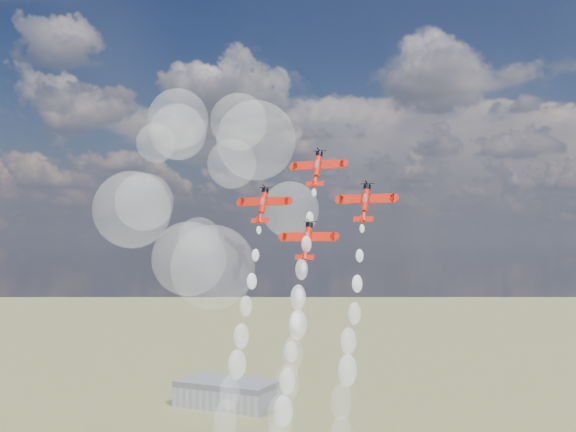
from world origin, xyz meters
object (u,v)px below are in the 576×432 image
(hangar, at_px, (228,393))
(plane_right, at_px, (365,202))
(plane_left, at_px, (263,204))
(plane_lead, at_px, (317,168))
(plane_slot, at_px, (307,240))

(hangar, bearing_deg, plane_right, -51.91)
(plane_left, bearing_deg, hangar, 122.47)
(plane_lead, distance_m, plane_left, 15.04)
(plane_lead, relative_size, plane_right, 1.00)
(hangar, relative_size, plane_right, 4.06)
(hangar, relative_size, plane_slot, 4.06)
(hangar, bearing_deg, plane_slot, -55.08)
(plane_lead, xyz_separation_m, plane_left, (-12.32, -2.85, -8.14))
(hangar, height_order, plane_lead, plane_lead)
(plane_right, distance_m, plane_slot, 15.04)
(plane_left, height_order, plane_slot, plane_left)
(plane_slot, bearing_deg, hangar, 124.92)
(plane_right, bearing_deg, plane_left, 180.00)
(plane_lead, relative_size, plane_left, 1.00)
(plane_left, distance_m, plane_slot, 15.04)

